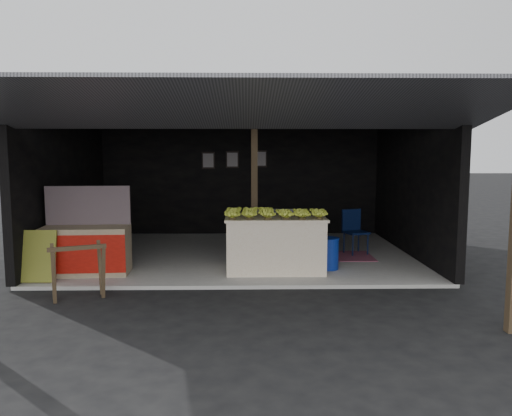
{
  "coord_description": "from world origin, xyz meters",
  "views": [
    {
      "loc": [
        0.15,
        -7.58,
        2.15
      ],
      "look_at": [
        0.32,
        1.55,
        1.1
      ],
      "focal_mm": 35.0,
      "sensor_mm": 36.0,
      "label": 1
    }
  ],
  "objects_px": {
    "sawhorse": "(78,266)",
    "plastic_chair": "(354,228)",
    "neighbor_stall": "(86,248)",
    "water_barrel": "(328,254)",
    "white_crate": "(272,235)",
    "banana_table": "(275,243)"
  },
  "relations": [
    {
      "from": "banana_table",
      "to": "plastic_chair",
      "type": "bearing_deg",
      "value": 40.13
    },
    {
      "from": "banana_table",
      "to": "sawhorse",
      "type": "relative_size",
      "value": 1.88
    },
    {
      "from": "sawhorse",
      "to": "plastic_chair",
      "type": "height_order",
      "value": "plastic_chair"
    },
    {
      "from": "neighbor_stall",
      "to": "water_barrel",
      "type": "height_order",
      "value": "neighbor_stall"
    },
    {
      "from": "water_barrel",
      "to": "plastic_chair",
      "type": "height_order",
      "value": "plastic_chair"
    },
    {
      "from": "banana_table",
      "to": "plastic_chair",
      "type": "distance_m",
      "value": 2.22
    },
    {
      "from": "neighbor_stall",
      "to": "plastic_chair",
      "type": "distance_m",
      "value": 5.19
    },
    {
      "from": "plastic_chair",
      "to": "sawhorse",
      "type": "bearing_deg",
      "value": -166.92
    },
    {
      "from": "sawhorse",
      "to": "plastic_chair",
      "type": "distance_m",
      "value": 5.48
    },
    {
      "from": "banana_table",
      "to": "neighbor_stall",
      "type": "height_order",
      "value": "neighbor_stall"
    },
    {
      "from": "neighbor_stall",
      "to": "sawhorse",
      "type": "bearing_deg",
      "value": -80.46
    },
    {
      "from": "neighbor_stall",
      "to": "water_barrel",
      "type": "bearing_deg",
      "value": 0.06
    },
    {
      "from": "white_crate",
      "to": "neighbor_stall",
      "type": "distance_m",
      "value": 3.41
    },
    {
      "from": "neighbor_stall",
      "to": "plastic_chair",
      "type": "xyz_separation_m",
      "value": [
        4.92,
        1.62,
        0.08
      ]
    },
    {
      "from": "sawhorse",
      "to": "plastic_chair",
      "type": "bearing_deg",
      "value": 9.73
    },
    {
      "from": "water_barrel",
      "to": "plastic_chair",
      "type": "xyz_separation_m",
      "value": [
        0.74,
        1.36,
        0.26
      ]
    },
    {
      "from": "white_crate",
      "to": "plastic_chair",
      "type": "relative_size",
      "value": 1.05
    },
    {
      "from": "sawhorse",
      "to": "white_crate",
      "type": "bearing_deg",
      "value": 16.74
    },
    {
      "from": "neighbor_stall",
      "to": "water_barrel",
      "type": "relative_size",
      "value": 2.8
    },
    {
      "from": "neighbor_stall",
      "to": "white_crate",
      "type": "bearing_deg",
      "value": 15.17
    },
    {
      "from": "banana_table",
      "to": "white_crate",
      "type": "relative_size",
      "value": 1.82
    },
    {
      "from": "white_crate",
      "to": "water_barrel",
      "type": "height_order",
      "value": "white_crate"
    }
  ]
}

